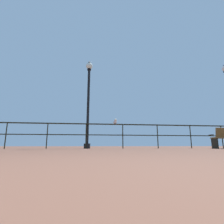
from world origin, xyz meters
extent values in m
plane|color=brown|center=(0.00, 0.00, 0.00)|extent=(60.00, 60.00, 0.00)
cube|color=black|center=(0.00, 7.17, 1.09)|extent=(20.06, 0.05, 0.05)
cube|color=black|center=(0.00, 7.17, 0.60)|extent=(20.06, 0.04, 0.04)
cylinder|color=black|center=(-3.34, 7.17, 0.55)|extent=(0.04, 0.04, 1.09)
cylinder|color=black|center=(-1.67, 7.17, 0.55)|extent=(0.04, 0.04, 1.09)
cylinder|color=black|center=(0.00, 7.17, 0.55)|extent=(0.04, 0.04, 1.09)
cylinder|color=black|center=(1.67, 7.17, 0.55)|extent=(0.04, 0.04, 1.09)
cylinder|color=black|center=(3.34, 7.17, 0.55)|extent=(0.04, 0.04, 1.09)
cylinder|color=black|center=(5.01, 7.17, 0.55)|extent=(0.04, 0.04, 1.09)
cylinder|color=black|center=(6.69, 7.17, 0.55)|extent=(0.04, 0.04, 1.09)
cube|color=black|center=(5.66, 6.42, 0.23)|extent=(0.06, 0.41, 0.47)
cube|color=black|center=(5.67, 6.60, 0.61)|extent=(0.05, 0.32, 0.04)
cylinder|color=black|center=(0.05, 7.32, 0.11)|extent=(0.29, 0.29, 0.22)
cylinder|color=black|center=(0.05, 7.32, 2.00)|extent=(0.12, 0.12, 3.56)
cylinder|color=black|center=(0.05, 7.32, 3.81)|extent=(0.19, 0.19, 0.06)
sphere|color=silver|center=(0.05, 7.32, 4.00)|extent=(0.33, 0.33, 0.33)
cone|color=black|center=(0.05, 7.32, 4.22)|extent=(0.14, 0.14, 0.10)
cone|color=black|center=(7.53, 7.32, 4.54)|extent=(0.14, 0.14, 0.10)
ellipsoid|color=silver|center=(1.31, 7.17, 1.20)|extent=(0.19, 0.30, 0.16)
ellipsoid|color=#8A939D|center=(1.31, 7.17, 1.22)|extent=(0.14, 0.27, 0.06)
sphere|color=silver|center=(1.32, 7.03, 1.27)|extent=(0.13, 0.13, 0.13)
cone|color=gold|center=(1.32, 6.95, 1.27)|extent=(0.05, 0.05, 0.05)
cube|color=#8A939D|center=(1.31, 7.33, 1.21)|extent=(0.08, 0.11, 0.02)
camera|label=1|loc=(0.19, -0.46, 0.14)|focal=26.90mm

